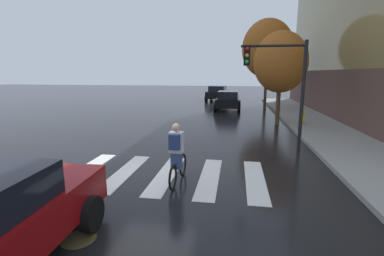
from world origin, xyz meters
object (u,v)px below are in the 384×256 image
(traffic_light_near, at_px, (281,76))
(street_tree_mid, at_px, (268,49))
(sedan_mid, at_px, (228,100))
(sedan_far, at_px, (218,93))
(fire_hydrant, at_px, (302,117))
(manhole_cover, at_px, (79,239))
(cyclist, at_px, (177,154))
(street_tree_near, at_px, (281,62))

(traffic_light_near, distance_m, street_tree_mid, 13.16)
(sedan_mid, distance_m, sedan_far, 7.89)
(sedan_far, height_order, fire_hydrant, sedan_far)
(manhole_cover, bearing_deg, cyclist, 66.04)
(traffic_light_near, height_order, street_tree_mid, street_tree_mid)
(manhole_cover, xyz_separation_m, sedan_mid, (2.14, 18.96, 0.79))
(cyclist, xyz_separation_m, traffic_light_near, (3.23, 4.20, 2.02))
(fire_hydrant, bearing_deg, traffic_light_near, -112.17)
(sedan_far, relative_size, street_tree_mid, 0.66)
(manhole_cover, bearing_deg, street_tree_mid, 75.34)
(traffic_light_near, relative_size, street_tree_near, 0.79)
(cyclist, height_order, fire_hydrant, cyclist)
(manhole_cover, height_order, fire_hydrant, fire_hydrant)
(sedan_mid, bearing_deg, fire_hydrant, -57.43)
(sedan_far, height_order, cyclist, cyclist)
(street_tree_mid, bearing_deg, traffic_light_near, -93.32)
(cyclist, distance_m, street_tree_near, 10.72)
(manhole_cover, height_order, cyclist, cyclist)
(sedan_far, distance_m, street_tree_mid, 9.09)
(traffic_light_near, relative_size, fire_hydrant, 5.38)
(sedan_mid, xyz_separation_m, sedan_far, (-1.37, 7.77, 0.05))
(cyclist, bearing_deg, sedan_far, 91.16)
(traffic_light_near, xyz_separation_m, fire_hydrant, (2.06, 5.07, -2.33))
(street_tree_mid, bearing_deg, cyclist, -103.05)
(manhole_cover, distance_m, sedan_mid, 19.10)
(cyclist, bearing_deg, street_tree_near, 67.54)
(traffic_light_near, xyz_separation_m, street_tree_mid, (0.75, 12.97, 2.10))
(manhole_cover, xyz_separation_m, sedan_far, (0.76, 26.73, 0.84))
(fire_hydrant, bearing_deg, street_tree_mid, 99.43)
(sedan_mid, relative_size, fire_hydrant, 5.73)
(sedan_far, xyz_separation_m, cyclist, (0.48, -23.93, 0.00))
(sedan_mid, bearing_deg, street_tree_mid, 18.09)
(sedan_far, height_order, street_tree_near, street_tree_near)
(sedan_far, bearing_deg, street_tree_mid, -56.57)
(manhole_cover, distance_m, sedan_far, 26.75)
(sedan_mid, xyz_separation_m, traffic_light_near, (2.34, -11.96, 2.07))
(sedan_mid, xyz_separation_m, cyclist, (-0.89, -16.16, 0.05))
(traffic_light_near, height_order, street_tree_near, street_tree_near)
(street_tree_mid, bearing_deg, street_tree_near, -90.14)
(sedan_mid, height_order, cyclist, cyclist)
(manhole_cover, bearing_deg, street_tree_near, 67.20)
(street_tree_mid, bearing_deg, fire_hydrant, -80.57)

